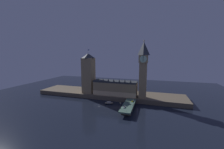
{
  "coord_description": "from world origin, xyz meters",
  "views": [
    {
      "loc": [
        64.75,
        -154.17,
        61.91
      ],
      "look_at": [
        11.24,
        20.0,
        36.37
      ],
      "focal_mm": 22.0,
      "sensor_mm": 36.0,
      "label": 1
    }
  ],
  "objects_px": {
    "boat_upstream": "(109,103)",
    "street_lamp_near": "(120,105)",
    "victoria_tower": "(89,73)",
    "pedestrian_near_rail": "(121,108)",
    "pedestrian_mid_walk": "(133,105)",
    "street_lamp_mid": "(133,102)",
    "car_southbound_trail": "(132,101)",
    "clock_tower": "(143,68)",
    "car_northbound_trail": "(124,107)"
  },
  "relations": [
    {
      "from": "car_southbound_trail",
      "to": "boat_upstream",
      "type": "bearing_deg",
      "value": -178.66
    },
    {
      "from": "pedestrian_mid_walk",
      "to": "boat_upstream",
      "type": "relative_size",
      "value": 0.13
    },
    {
      "from": "clock_tower",
      "to": "street_lamp_near",
      "type": "distance_m",
      "value": 60.91
    },
    {
      "from": "car_northbound_trail",
      "to": "street_lamp_mid",
      "type": "bearing_deg",
      "value": 49.21
    },
    {
      "from": "boat_upstream",
      "to": "car_southbound_trail",
      "type": "bearing_deg",
      "value": 1.34
    },
    {
      "from": "car_southbound_trail",
      "to": "pedestrian_near_rail",
      "type": "relative_size",
      "value": 2.11
    },
    {
      "from": "car_southbound_trail",
      "to": "pedestrian_near_rail",
      "type": "height_order",
      "value": "pedestrian_near_rail"
    },
    {
      "from": "street_lamp_near",
      "to": "pedestrian_near_rail",
      "type": "bearing_deg",
      "value": -18.32
    },
    {
      "from": "clock_tower",
      "to": "pedestrian_near_rail",
      "type": "relative_size",
      "value": 40.01
    },
    {
      "from": "pedestrian_near_rail",
      "to": "street_lamp_mid",
      "type": "bearing_deg",
      "value": 52.92
    },
    {
      "from": "pedestrian_mid_walk",
      "to": "street_lamp_mid",
      "type": "distance_m",
      "value": 3.47
    },
    {
      "from": "pedestrian_mid_walk",
      "to": "boat_upstream",
      "type": "bearing_deg",
      "value": 158.47
    },
    {
      "from": "pedestrian_near_rail",
      "to": "car_southbound_trail",
      "type": "bearing_deg",
      "value": 73.06
    },
    {
      "from": "pedestrian_mid_walk",
      "to": "street_lamp_mid",
      "type": "xyz_separation_m",
      "value": [
        0.4,
        1.76,
        2.96
      ]
    },
    {
      "from": "street_lamp_near",
      "to": "street_lamp_mid",
      "type": "distance_m",
      "value": 18.76
    },
    {
      "from": "victoria_tower",
      "to": "boat_upstream",
      "type": "xyz_separation_m",
      "value": [
        39.65,
        -23.29,
        -34.26
      ]
    },
    {
      "from": "pedestrian_near_rail",
      "to": "boat_upstream",
      "type": "bearing_deg",
      "value": 129.97
    },
    {
      "from": "clock_tower",
      "to": "car_southbound_trail",
      "type": "distance_m",
      "value": 44.62
    },
    {
      "from": "car_southbound_trail",
      "to": "pedestrian_mid_walk",
      "type": "distance_m",
      "value": 13.82
    },
    {
      "from": "victoria_tower",
      "to": "pedestrian_near_rail",
      "type": "bearing_deg",
      "value": -38.72
    },
    {
      "from": "boat_upstream",
      "to": "street_lamp_near",
      "type": "bearing_deg",
      "value": -50.4
    },
    {
      "from": "victoria_tower",
      "to": "pedestrian_near_rail",
      "type": "height_order",
      "value": "victoria_tower"
    },
    {
      "from": "car_southbound_trail",
      "to": "street_lamp_near",
      "type": "xyz_separation_m",
      "value": [
        -8.52,
        -26.51,
        3.53
      ]
    },
    {
      "from": "car_southbound_trail",
      "to": "pedestrian_mid_walk",
      "type": "xyz_separation_m",
      "value": [
        2.71,
        -13.55,
        0.15
      ]
    },
    {
      "from": "clock_tower",
      "to": "boat_upstream",
      "type": "bearing_deg",
      "value": -153.41
    },
    {
      "from": "pedestrian_near_rail",
      "to": "pedestrian_mid_walk",
      "type": "bearing_deg",
      "value": 50.42
    },
    {
      "from": "car_southbound_trail",
      "to": "street_lamp_near",
      "type": "height_order",
      "value": "street_lamp_near"
    },
    {
      "from": "pedestrian_mid_walk",
      "to": "car_southbound_trail",
      "type": "bearing_deg",
      "value": 101.29
    },
    {
      "from": "pedestrian_near_rail",
      "to": "boat_upstream",
      "type": "xyz_separation_m",
      "value": [
        -21.75,
        25.95,
        -5.87
      ]
    },
    {
      "from": "car_northbound_trail",
      "to": "car_southbound_trail",
      "type": "bearing_deg",
      "value": 75.98
    },
    {
      "from": "car_southbound_trail",
      "to": "boat_upstream",
      "type": "relative_size",
      "value": 0.33
    },
    {
      "from": "clock_tower",
      "to": "car_northbound_trail",
      "type": "distance_m",
      "value": 58.65
    },
    {
      "from": "boat_upstream",
      "to": "pedestrian_near_rail",
      "type": "bearing_deg",
      "value": -50.03
    },
    {
      "from": "victoria_tower",
      "to": "pedestrian_mid_walk",
      "type": "height_order",
      "value": "victoria_tower"
    },
    {
      "from": "victoria_tower",
      "to": "car_northbound_trail",
      "type": "relative_size",
      "value": 13.91
    },
    {
      "from": "street_lamp_mid",
      "to": "pedestrian_mid_walk",
      "type": "bearing_deg",
      "value": -102.8
    },
    {
      "from": "clock_tower",
      "to": "street_lamp_mid",
      "type": "relative_size",
      "value": 12.27
    },
    {
      "from": "car_southbound_trail",
      "to": "pedestrian_near_rail",
      "type": "bearing_deg",
      "value": -106.94
    },
    {
      "from": "pedestrian_near_rail",
      "to": "street_lamp_mid",
      "type": "height_order",
      "value": "street_lamp_mid"
    },
    {
      "from": "street_lamp_near",
      "to": "pedestrian_mid_walk",
      "type": "bearing_deg",
      "value": 49.1
    },
    {
      "from": "car_northbound_trail",
      "to": "boat_upstream",
      "type": "bearing_deg",
      "value": 139.39
    },
    {
      "from": "car_northbound_trail",
      "to": "pedestrian_mid_walk",
      "type": "bearing_deg",
      "value": 44.98
    },
    {
      "from": "clock_tower",
      "to": "pedestrian_mid_walk",
      "type": "distance_m",
      "value": 51.39
    },
    {
      "from": "victoria_tower",
      "to": "boat_upstream",
      "type": "relative_size",
      "value": 5.38
    },
    {
      "from": "clock_tower",
      "to": "victoria_tower",
      "type": "xyz_separation_m",
      "value": [
        -79.85,
        3.17,
        -10.14
      ]
    },
    {
      "from": "street_lamp_near",
      "to": "street_lamp_mid",
      "type": "height_order",
      "value": "street_lamp_near"
    },
    {
      "from": "street_lamp_near",
      "to": "boat_upstream",
      "type": "relative_size",
      "value": 0.56
    },
    {
      "from": "street_lamp_mid",
      "to": "street_lamp_near",
      "type": "bearing_deg",
      "value": -128.3
    },
    {
      "from": "clock_tower",
      "to": "pedestrian_mid_walk",
      "type": "relative_size",
      "value": 46.01
    },
    {
      "from": "car_northbound_trail",
      "to": "street_lamp_near",
      "type": "bearing_deg",
      "value": -122.65
    }
  ]
}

